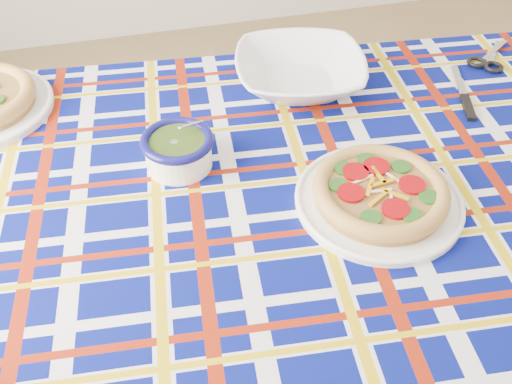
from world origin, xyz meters
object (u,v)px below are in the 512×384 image
object	(u,v)px
pesto_bowl	(178,148)
serving_bowl	(300,72)
main_focaccia_plate	(380,192)
dining_table	(273,229)

from	to	relation	value
pesto_bowl	serving_bowl	bearing A→B (deg)	33.97
main_focaccia_plate	pesto_bowl	distance (m)	0.41
dining_table	serving_bowl	xyz separation A→B (m)	(0.17, 0.37, 0.12)
main_focaccia_plate	dining_table	bearing A→B (deg)	161.42
main_focaccia_plate	serving_bowl	world-z (taller)	serving_bowl
serving_bowl	pesto_bowl	bearing A→B (deg)	-146.03
main_focaccia_plate	pesto_bowl	xyz separation A→B (m)	(-0.35, 0.21, 0.01)
dining_table	main_focaccia_plate	bearing A→B (deg)	-12.88
dining_table	main_focaccia_plate	distance (m)	0.23
pesto_bowl	dining_table	bearing A→B (deg)	-42.53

